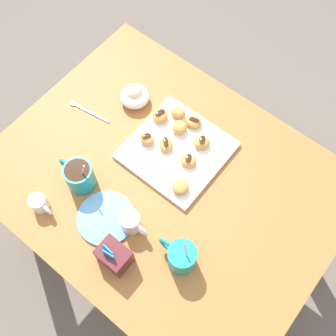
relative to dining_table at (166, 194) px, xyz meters
The scene contains 26 objects.
ground_plane 0.58m from the dining_table, ahead, with size 8.00×8.00×0.00m, color #665B51.
dining_table is the anchor object (origin of this frame).
pastry_plate_square 0.17m from the dining_table, 71.13° to the right, with size 0.30×0.30×0.02m, color white.
coffee_mug_teal_left 0.31m from the dining_table, 138.88° to the left, with size 0.12×0.08×0.15m.
coffee_mug_teal_right 0.31m from the dining_table, 40.39° to the left, with size 0.13×0.09×0.15m.
cream_pitcher_white 0.24m from the dining_table, 95.47° to the left, with size 0.10×0.06×0.07m.
sugar_caddy 0.33m from the dining_table, 99.23° to the left, with size 0.09×0.07×0.11m.
ice_cream_bowl 0.35m from the dining_table, 31.76° to the right, with size 0.10×0.10×0.07m.
chocolate_sauce_pitcher 0.42m from the dining_table, 51.97° to the left, with size 0.09×0.05×0.06m.
saucer_sky_left 0.25m from the dining_table, 74.25° to the left, with size 0.18×0.18×0.01m, color #66A8DB.
loose_spoon_near_saucer 0.41m from the dining_table, ahead, with size 0.16×0.04×0.01m.
beignet_0 0.24m from the dining_table, 66.04° to the right, with size 0.05×0.05×0.04m, color #D19347.
beignet_1 0.18m from the dining_table, 104.50° to the right, with size 0.05×0.05×0.03m, color #D19347.
chocolate_drizzle_1 0.19m from the dining_table, 104.50° to the right, with size 0.03×0.02×0.01m, color #381E11.
beignet_2 0.19m from the dining_table, 51.98° to the right, with size 0.05×0.04×0.03m, color #D19347.
chocolate_drizzle_2 0.20m from the dining_table, 51.98° to the right, with size 0.04×0.02×0.01m, color #381E11.
beignet_3 0.26m from the dining_table, 76.63° to the right, with size 0.06×0.05×0.03m, color #D19347.
chocolate_drizzle_3 0.27m from the dining_table, 76.63° to the right, with size 0.04×0.02×0.01m, color #381E11.
beignet_4 0.21m from the dining_table, 26.49° to the right, with size 0.04×0.06×0.03m, color #D19347.
chocolate_drizzle_4 0.22m from the dining_table, 26.49° to the right, with size 0.03×0.02×0.01m, color #381E11.
beignet_5 0.28m from the dining_table, 61.43° to the right, with size 0.04×0.05×0.03m, color #D19347.
beignet_6 0.23m from the dining_table, 95.92° to the right, with size 0.05×0.05×0.03m, color #D19347.
chocolate_drizzle_6 0.24m from the dining_table, 95.92° to the right, with size 0.03×0.02×0.01m, color #381E11.
beignet_7 0.16m from the dining_table, behind, with size 0.05×0.05×0.03m, color #D19347.
beignet_8 0.27m from the dining_table, 46.49° to the right, with size 0.05×0.05×0.03m, color #D19347.
chocolate_drizzle_8 0.28m from the dining_table, 46.49° to the right, with size 0.04×0.02×0.01m, color #381E11.
Camera 1 is at (-0.34, 0.41, 1.90)m, focal length 44.22 mm.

